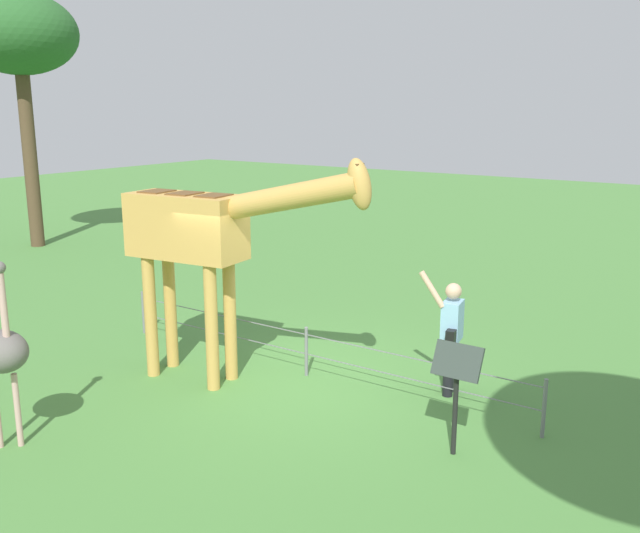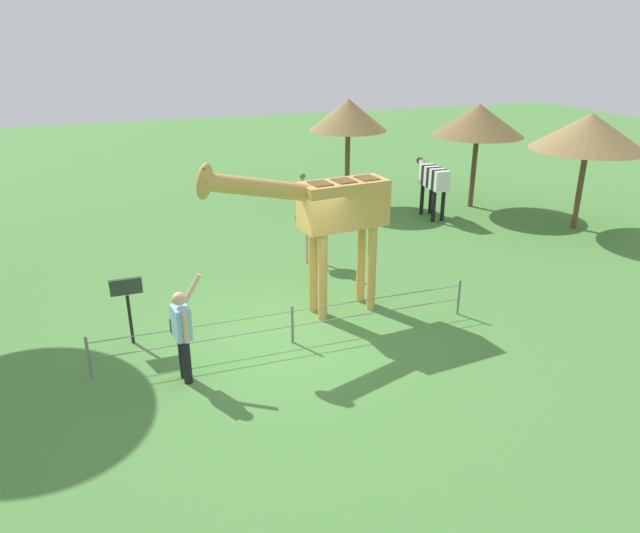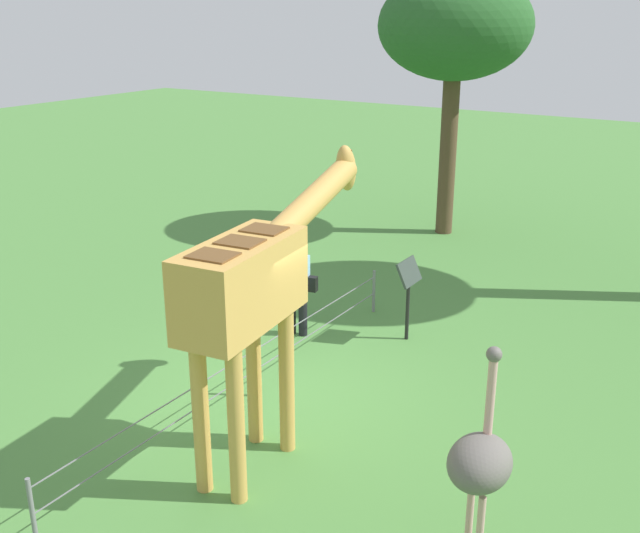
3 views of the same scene
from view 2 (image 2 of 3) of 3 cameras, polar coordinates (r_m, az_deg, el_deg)
The scene contains 10 objects.
ground_plane at distance 11.20m, azimuth -3.01°, elevation -6.77°, with size 60.00×60.00×0.00m, color #4C843D.
giraffe at distance 11.30m, azimuth 0.90°, elevation 5.36°, with size 3.77×0.89×3.33m.
visitor at distance 9.73m, azimuth -13.18°, elevation -6.05°, with size 0.58×0.57×1.76m.
zebra at distance 18.26m, azimuth 10.85°, elevation 8.25°, with size 0.50×1.81×1.66m.
ostrich at distance 14.29m, azimuth -1.11°, elevation 4.87°, with size 0.70×0.56×2.25m.
shade_hut_near at distance 19.41m, azimuth 15.07°, elevation 13.50°, with size 2.84×2.84×3.25m.
shade_hut_far at distance 18.10m, azimuth 24.60°, elevation 11.77°, with size 3.12×3.12×3.28m.
shade_hut_aside at distance 19.13m, azimuth 2.74°, elevation 14.42°, with size 2.47×2.47×3.38m.
info_sign at distance 11.10m, azimuth -18.15°, elevation -2.72°, with size 0.56×0.21×1.32m.
wire_fence at distance 10.81m, azimuth -2.69°, elevation -5.47°, with size 7.05×0.05×0.75m.
Camera 2 is at (2.73, 9.43, 5.38)m, focal length 33.09 mm.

